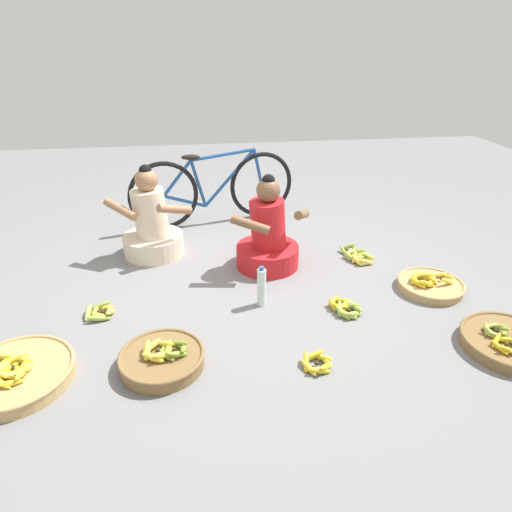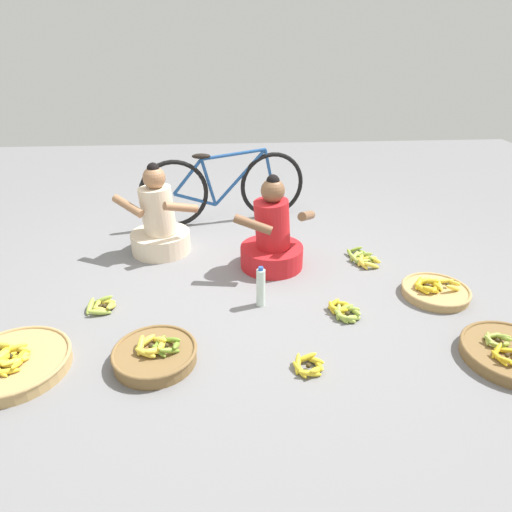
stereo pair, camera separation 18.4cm
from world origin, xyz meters
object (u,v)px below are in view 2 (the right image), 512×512
(vendor_woman_front, at_px, (272,239))
(vendor_woman_behind, at_px, (159,224))
(loose_bananas_near_bicycle, at_px, (309,365))
(loose_bananas_front_left, at_px, (102,306))
(banana_basket_back_left, at_px, (435,291))
(loose_bananas_mid_right, at_px, (363,258))
(water_bottle, at_px, (261,287))
(banana_basket_near_vendor, at_px, (512,353))
(bicycle_leaning, at_px, (224,188))
(loose_bananas_front_center, at_px, (344,311))
(banana_basket_mid_left, at_px, (155,354))
(banana_basket_front_right, at_px, (13,363))

(vendor_woman_front, xyz_separation_m, vendor_woman_behind, (-0.96, 0.36, 0.01))
(loose_bananas_near_bicycle, xyz_separation_m, loose_bananas_front_left, (-1.34, 0.72, 0.00))
(banana_basket_back_left, distance_m, loose_bananas_mid_right, 0.69)
(vendor_woman_front, xyz_separation_m, water_bottle, (-0.14, -0.59, -0.11))
(banana_basket_near_vendor, relative_size, loose_bananas_near_bicycle, 2.78)
(vendor_woman_behind, relative_size, bicycle_leaning, 0.48)
(loose_bananas_front_center, bearing_deg, banana_basket_mid_left, -162.05)
(banana_basket_mid_left, distance_m, banana_basket_back_left, 2.06)
(loose_bananas_near_bicycle, bearing_deg, water_bottle, 107.80)
(banana_basket_front_right, bearing_deg, vendor_woman_front, 35.71)
(loose_bananas_front_center, distance_m, loose_bananas_front_left, 1.69)
(banana_basket_front_right, distance_m, loose_bananas_front_center, 2.09)
(vendor_woman_behind, height_order, banana_basket_back_left, vendor_woman_behind)
(vendor_woman_behind, relative_size, loose_bananas_front_left, 3.89)
(banana_basket_front_right, height_order, loose_bananas_front_center, banana_basket_front_right)
(banana_basket_near_vendor, bearing_deg, banana_basket_back_left, 100.80)
(banana_basket_front_right, distance_m, loose_bananas_mid_right, 2.68)
(banana_basket_mid_left, height_order, banana_basket_front_right, same)
(bicycle_leaning, bearing_deg, loose_bananas_front_left, -118.79)
(bicycle_leaning, relative_size, water_bottle, 5.42)
(banana_basket_back_left, xyz_separation_m, loose_bananas_front_center, (-0.74, -0.19, -0.01))
(vendor_woman_behind, distance_m, loose_bananas_front_left, 1.00)
(banana_basket_front_right, height_order, banana_basket_back_left, banana_basket_front_right)
(vendor_woman_behind, height_order, loose_bananas_mid_right, vendor_woman_behind)
(loose_bananas_mid_right, height_order, water_bottle, water_bottle)
(loose_bananas_front_left, bearing_deg, banana_basket_back_left, 0.33)
(banana_basket_front_right, bearing_deg, bicycle_leaning, 60.56)
(vendor_woman_behind, xyz_separation_m, loose_bananas_mid_right, (1.75, -0.34, -0.23))
(vendor_woman_behind, height_order, banana_basket_front_right, vendor_woman_behind)
(banana_basket_mid_left, height_order, loose_bananas_near_bicycle, banana_basket_mid_left)
(banana_basket_mid_left, bearing_deg, loose_bananas_front_center, 17.95)
(vendor_woman_front, xyz_separation_m, banana_basket_back_left, (1.16, -0.56, -0.21))
(vendor_woman_front, height_order, loose_bananas_mid_right, vendor_woman_front)
(banana_basket_back_left, bearing_deg, banana_basket_near_vendor, -79.20)
(banana_basket_front_right, bearing_deg, vendor_woman_behind, 66.48)
(bicycle_leaning, height_order, water_bottle, bicycle_leaning)
(bicycle_leaning, distance_m, banana_basket_mid_left, 2.24)
(banana_basket_back_left, height_order, loose_bananas_front_left, banana_basket_back_left)
(vendor_woman_front, distance_m, loose_bananas_front_center, 0.89)
(bicycle_leaning, bearing_deg, vendor_woman_front, -69.64)
(banana_basket_back_left, distance_m, banana_basket_near_vendor, 0.74)
(banana_basket_front_right, xyz_separation_m, loose_bananas_front_center, (2.04, 0.42, -0.02))
(bicycle_leaning, relative_size, banana_basket_near_vendor, 2.87)
(vendor_woman_front, relative_size, loose_bananas_front_left, 3.81)
(loose_bananas_near_bicycle, xyz_separation_m, loose_bananas_front_center, (0.34, 0.54, 0.00))
(loose_bananas_mid_right, relative_size, water_bottle, 1.22)
(bicycle_leaning, bearing_deg, loose_bananas_front_center, -65.63)
(vendor_woman_behind, bearing_deg, loose_bananas_front_left, -108.07)
(loose_bananas_mid_right, bearing_deg, water_bottle, -146.90)
(loose_bananas_front_center, bearing_deg, banana_basket_near_vendor, -31.22)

